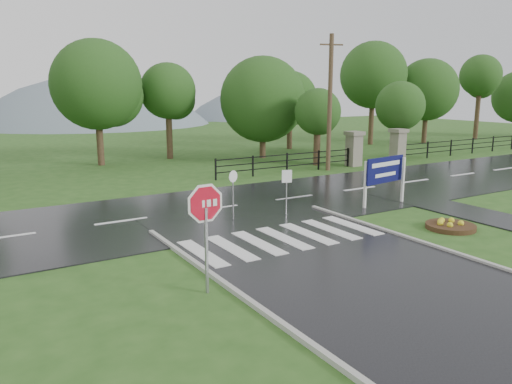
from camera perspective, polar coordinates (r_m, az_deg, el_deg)
ground at (r=13.19m, az=15.75°, el=-10.77°), size 120.00×120.00×0.00m
main_road at (r=20.93m, az=-4.57°, el=-1.97°), size 90.00×8.00×0.04m
walkway at (r=21.96m, az=23.40°, el=-2.26°), size 2.20×11.00×0.04m
crosswalk at (r=16.74m, az=3.18°, el=-5.26°), size 6.50×2.80×0.02m
pillar_west at (r=32.97m, az=11.13°, el=4.97°), size 1.00×1.00×2.24m
pillar_east at (r=35.77m, az=15.91°, el=5.26°), size 1.00×1.00×2.24m
fence_west at (r=29.77m, az=3.57°, el=3.58°), size 9.58×0.08×1.20m
fence_east at (r=44.26m, az=25.47°, el=5.17°), size 20.58×0.08×1.20m
hills at (r=77.04m, az=-20.73°, el=-4.43°), size 102.00×48.00×48.00m
treeline at (r=34.09m, az=-13.71°, el=3.08°), size 83.20×5.20×10.00m
stop_sign at (r=11.99m, az=-5.78°, el=-2.49°), size 1.30×0.11×2.92m
estate_billboard at (r=21.90m, az=14.55°, el=2.20°), size 2.40×0.42×2.12m
flower_bed at (r=19.26m, az=21.35°, el=-3.57°), size 1.74×1.74×0.35m
reg_sign_small at (r=19.55m, az=3.53°, el=1.05°), size 0.40×0.14×1.84m
reg_sign_round at (r=18.82m, az=-2.63°, el=0.42°), size 0.43×0.17×1.94m
utility_pole_east at (r=30.72m, az=8.43°, el=10.08°), size 1.40×0.51×8.09m
entrance_tree_left at (r=32.73m, az=7.07°, el=9.04°), size 3.00×3.00×4.98m
entrance_tree_right at (r=37.80m, az=16.15°, el=9.38°), size 3.53×3.53×5.47m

